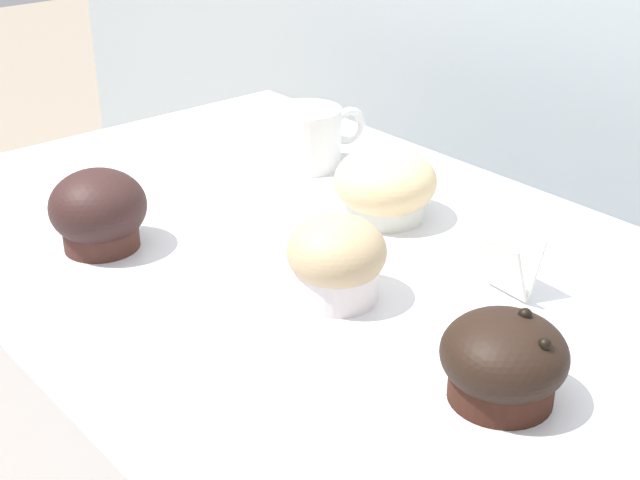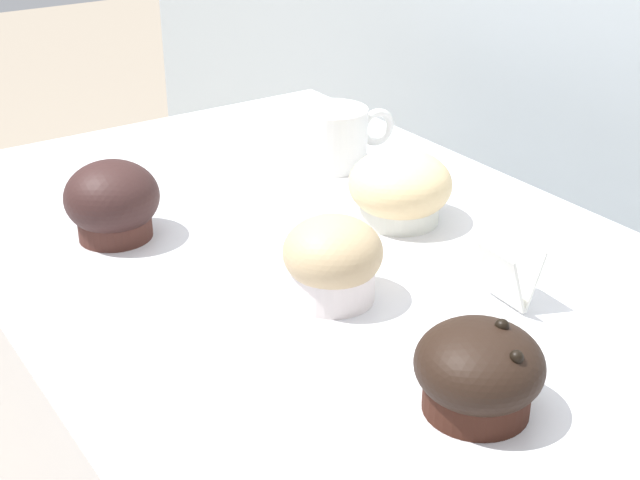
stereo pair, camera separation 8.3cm
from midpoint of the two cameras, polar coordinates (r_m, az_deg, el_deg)
The scene contains 6 objects.
muffin_front_center at distance 0.70m, azimuth 13.51°, elevation -8.28°, with size 0.10×0.10×0.08m.
muffin_back_left at distance 0.83m, azimuth 3.68°, elevation -1.38°, with size 0.09×0.09×0.08m.
muffin_back_right at distance 0.97m, azimuth -10.77°, elevation 2.33°, with size 0.10×0.10×0.09m.
muffin_front_left at distance 1.00m, azimuth 7.52°, elevation 3.23°, with size 0.12×0.12×0.08m.
coffee_cup at distance 1.15m, azimuth 3.04°, elevation 6.65°, with size 0.09×0.13×0.08m.
price_card at distance 0.85m, azimuth 14.80°, elevation -2.22°, with size 0.05×0.04×0.06m.
Camera 2 is at (0.69, -0.46, 1.38)m, focal length 50.00 mm.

